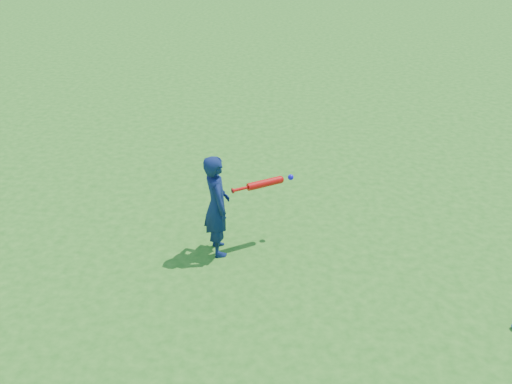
# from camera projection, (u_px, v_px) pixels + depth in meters

# --- Properties ---
(ground) EXTENTS (80.00, 80.00, 0.00)m
(ground) POSITION_uv_depth(u_px,v_px,m) (259.00, 279.00, 6.34)
(ground) COLOR #28751B
(ground) RESTS_ON ground
(child) EXTENTS (0.45, 0.53, 1.25)m
(child) POSITION_uv_depth(u_px,v_px,m) (217.00, 206.00, 6.52)
(child) COLOR #101F4E
(child) RESTS_ON ground
(bat_swing) EXTENTS (0.69, 0.47, 0.09)m
(bat_swing) POSITION_uv_depth(u_px,v_px,m) (267.00, 183.00, 6.63)
(bat_swing) COLOR red
(bat_swing) RESTS_ON ground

